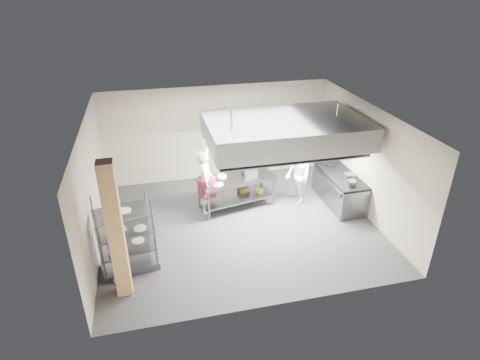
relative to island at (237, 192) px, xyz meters
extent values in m
plane|color=#2E2E30|center=(-0.16, -0.96, -0.46)|extent=(7.00, 7.00, 0.00)
plane|color=silver|center=(-0.16, -0.96, 2.54)|extent=(7.00, 7.00, 0.00)
plane|color=tan|center=(-0.16, 2.04, 1.04)|extent=(7.00, 0.00, 7.00)
plane|color=tan|center=(-3.66, -0.96, 1.04)|extent=(0.00, 6.00, 6.00)
plane|color=tan|center=(3.34, -0.96, 1.04)|extent=(0.00, 6.00, 6.00)
cube|color=tan|center=(-3.06, -2.86, 1.04)|extent=(0.30, 0.30, 3.00)
cube|color=slate|center=(1.14, -0.56, 1.94)|extent=(4.00, 2.50, 0.60)
cube|color=white|center=(0.24, -0.56, 1.62)|extent=(1.60, 0.12, 0.04)
cube|color=white|center=(2.04, -0.56, 1.62)|extent=(1.60, 0.12, 0.04)
cube|color=slate|center=(1.64, 1.88, 1.04)|extent=(1.50, 0.28, 0.04)
cube|color=slate|center=(0.00, 0.00, 0.42)|extent=(2.29, 1.31, 0.06)
cube|color=slate|center=(0.00, 0.00, -0.16)|extent=(2.10, 1.19, 0.04)
cube|color=gray|center=(2.92, -0.46, -0.04)|extent=(0.80, 2.00, 0.84)
cube|color=black|center=(2.92, -0.46, 0.41)|extent=(0.78, 1.96, 0.06)
imported|color=white|center=(-0.89, -0.06, 0.47)|extent=(0.53, 0.73, 1.84)
imported|color=silver|center=(1.73, -0.17, 0.39)|extent=(0.65, 0.83, 1.68)
imported|color=white|center=(-3.16, -2.35, 0.42)|extent=(0.71, 1.11, 1.76)
cube|color=slate|center=(0.42, 0.23, 0.55)|extent=(0.45, 0.38, 0.19)
cube|color=brown|center=(0.24, 0.20, -0.07)|extent=(0.36, 0.30, 0.14)
cylinder|color=gray|center=(2.96, -0.84, 0.54)|extent=(0.28, 0.28, 0.20)
cylinder|color=silver|center=(-2.96, -2.09, 0.13)|extent=(0.28, 0.28, 0.05)
camera|label=1|loc=(-2.21, -9.67, 5.48)|focal=30.00mm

